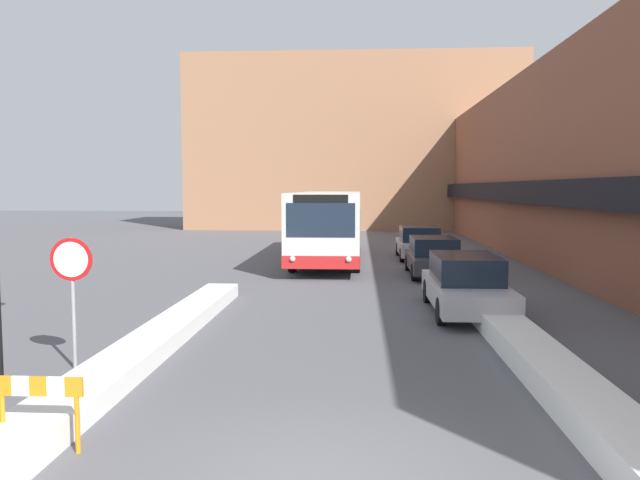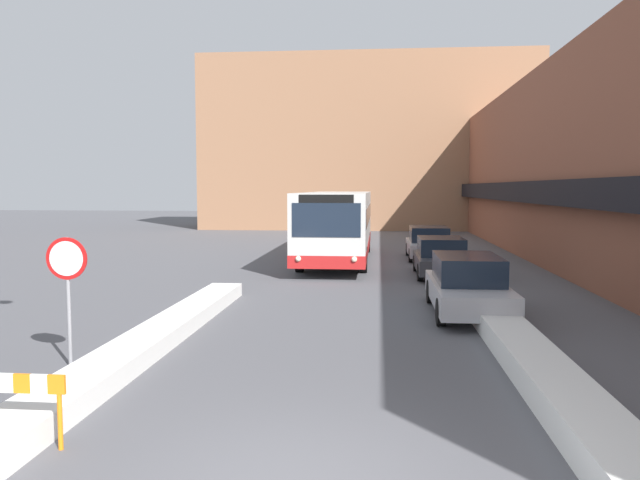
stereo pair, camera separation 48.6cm
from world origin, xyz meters
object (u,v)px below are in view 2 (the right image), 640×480
(city_bus, at_px, (338,224))
(stop_sign, at_px, (67,273))
(parked_car_back, at_px, (429,243))
(parked_car_front, at_px, (467,285))
(parked_car_middle, at_px, (441,257))
(construction_barricade, at_px, (23,395))

(city_bus, bearing_deg, stop_sign, -102.50)
(parked_car_back, xyz_separation_m, stop_sign, (-7.80, -17.97, 0.97))
(city_bus, xyz_separation_m, parked_car_back, (4.07, 1.12, -0.92))
(parked_car_front, bearing_deg, parked_car_middle, 90.00)
(city_bus, bearing_deg, parked_car_middle, -47.59)
(city_bus, distance_m, construction_barricade, 20.48)
(parked_car_middle, xyz_separation_m, parked_car_back, (0.00, 5.58, 0.02))
(stop_sign, height_order, construction_barricade, stop_sign)
(parked_car_front, relative_size, parked_car_middle, 1.11)
(parked_car_back, bearing_deg, city_bus, -164.54)
(parked_car_back, bearing_deg, parked_car_middle, -90.00)
(parked_car_middle, bearing_deg, city_bus, 132.41)
(construction_barricade, bearing_deg, city_bus, 82.85)
(city_bus, bearing_deg, construction_barricade, -97.15)
(parked_car_middle, relative_size, parked_car_back, 0.96)
(stop_sign, xyz_separation_m, construction_barricade, (1.19, -3.45, -1.03))
(parked_car_front, relative_size, parked_car_back, 1.06)
(parked_car_middle, xyz_separation_m, construction_barricade, (-6.61, -15.85, -0.04))
(construction_barricade, bearing_deg, stop_sign, 108.98)
(stop_sign, bearing_deg, city_bus, 77.50)
(parked_car_middle, relative_size, construction_barricade, 3.85)
(parked_car_middle, distance_m, parked_car_back, 5.58)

